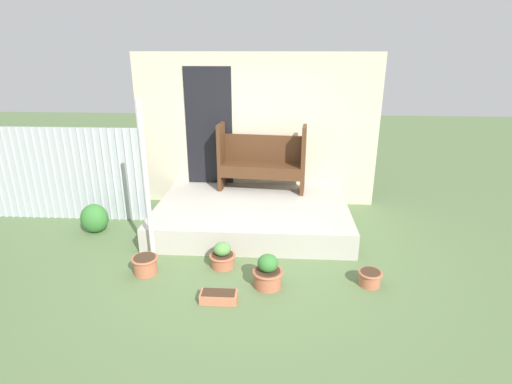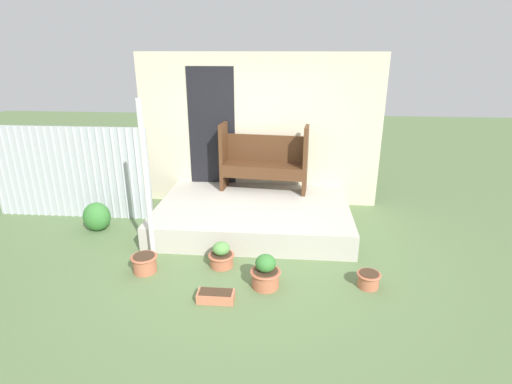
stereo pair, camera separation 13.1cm
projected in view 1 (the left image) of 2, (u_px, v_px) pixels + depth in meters
ground_plane at (248, 257)px, 5.38m from camera, size 24.00×24.00×0.00m
porch_slab at (252, 215)px, 6.27m from camera, size 2.95×2.04×0.36m
house_wall at (254, 131)px, 6.87m from camera, size 4.15×0.08×2.60m
fence_corrugated at (66, 174)px, 6.36m from camera, size 2.64×0.05×1.51m
support_post at (146, 185)px, 4.98m from camera, size 0.06×0.06×2.11m
bench at (262, 158)px, 6.68m from camera, size 1.47×0.54×1.12m
flower_pot_left at (145, 264)px, 4.97m from camera, size 0.33×0.33×0.23m
flower_pot_middle at (222, 256)px, 5.11m from camera, size 0.34×0.34×0.33m
flower_pot_right at (268, 273)px, 4.67m from camera, size 0.36×0.36×0.42m
flower_pot_far_right at (370, 277)px, 4.73m from camera, size 0.28×0.28×0.19m
planter_box_rect at (219, 297)px, 4.43m from camera, size 0.41×0.19×0.12m
shrub_by_fence at (95, 218)px, 6.05m from camera, size 0.41×0.37×0.45m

